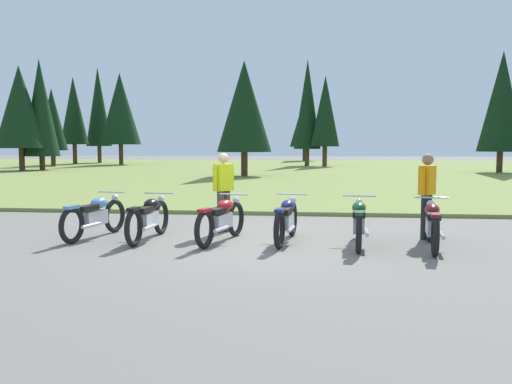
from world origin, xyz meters
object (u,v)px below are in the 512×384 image
at_px(motorcycle_british_green, 359,222).
at_px(motorcycle_sky_blue, 95,216).
at_px(motorcycle_black, 149,218).
at_px(rider_with_back_turned, 427,191).
at_px(motorcycle_navy, 287,219).
at_px(motorcycle_maroon, 433,224).
at_px(motorcycle_red, 222,219).
at_px(rider_checking_bike, 224,187).

bearing_deg(motorcycle_british_green, motorcycle_sky_blue, 176.98).
bearing_deg(motorcycle_black, motorcycle_british_green, -2.09).
xyz_separation_m(motorcycle_sky_blue, rider_with_back_turned, (6.51, 0.57, 0.51)).
xyz_separation_m(motorcycle_navy, rider_with_back_turned, (2.70, 0.61, 0.51)).
bearing_deg(motorcycle_navy, motorcycle_maroon, -8.64).
xyz_separation_m(motorcycle_sky_blue, motorcycle_red, (2.58, -0.18, 0.00)).
height_order(motorcycle_black, motorcycle_red, same).
xyz_separation_m(rider_with_back_turned, rider_checking_bike, (-4.09, 0.39, 0.00)).
bearing_deg(motorcycle_red, rider_checking_bike, 97.69).
bearing_deg(motorcycle_british_green, motorcycle_maroon, -7.12).
bearing_deg(rider_with_back_turned, motorcycle_maroon, -94.91).
distance_m(motorcycle_navy, rider_checking_bike, 1.78).
distance_m(motorcycle_red, rider_with_back_turned, 4.03).
distance_m(motorcycle_british_green, motorcycle_maroon, 1.29).
distance_m(motorcycle_black, rider_with_back_turned, 5.44).
distance_m(motorcycle_british_green, rider_checking_bike, 3.03).
height_order(motorcycle_red, rider_checking_bike, rider_checking_bike).
height_order(motorcycle_navy, rider_with_back_turned, rider_with_back_turned).
distance_m(motorcycle_red, motorcycle_navy, 1.24).
bearing_deg(motorcycle_red, motorcycle_british_green, -2.07).
distance_m(motorcycle_red, rider_checking_bike, 1.26).
bearing_deg(rider_with_back_turned, motorcycle_sky_blue, -174.97).
bearing_deg(motorcycle_sky_blue, motorcycle_maroon, -3.84).
distance_m(motorcycle_navy, rider_with_back_turned, 2.82).
bearing_deg(motorcycle_british_green, motorcycle_navy, 169.92).
bearing_deg(motorcycle_red, motorcycle_maroon, -3.75).
relative_size(rider_with_back_turned, rider_checking_bike, 1.00).
xyz_separation_m(motorcycle_black, motorcycle_red, (1.44, -0.05, 0.00)).
bearing_deg(motorcycle_british_green, rider_with_back_turned, 31.74).
bearing_deg(motorcycle_maroon, motorcycle_red, 176.25).
bearing_deg(motorcycle_british_green, motorcycle_red, 177.93).
bearing_deg(motorcycle_black, motorcycle_maroon, -3.31).
bearing_deg(motorcycle_maroon, rider_with_back_turned, 85.09).
height_order(rider_with_back_turned, rider_checking_bike, same).
distance_m(motorcycle_sky_blue, motorcycle_black, 1.14).
xyz_separation_m(motorcycle_navy, motorcycle_british_green, (1.34, -0.24, 0.00)).
relative_size(motorcycle_black, motorcycle_navy, 1.00).
distance_m(motorcycle_red, motorcycle_maroon, 3.85).
bearing_deg(motorcycle_navy, rider_checking_bike, 144.12).
distance_m(motorcycle_sky_blue, rider_checking_bike, 2.66).
bearing_deg(rider_checking_bike, motorcycle_sky_blue, -158.27).
bearing_deg(motorcycle_british_green, motorcycle_black, 177.91).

